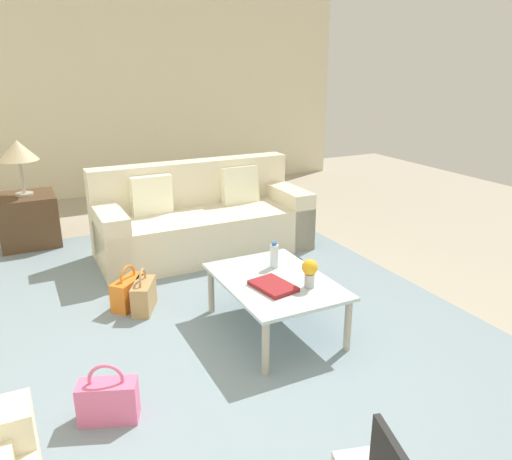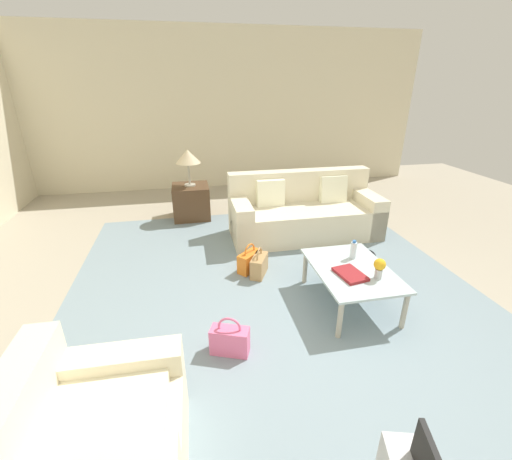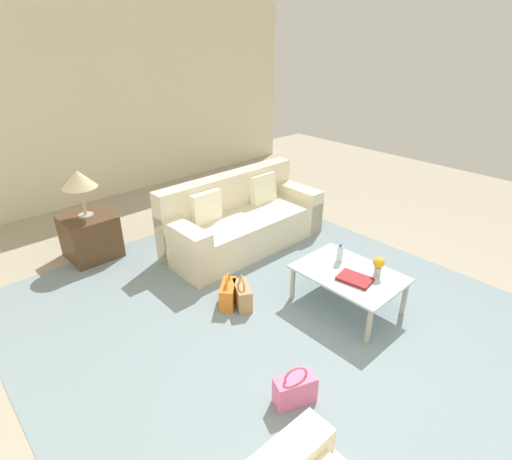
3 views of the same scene
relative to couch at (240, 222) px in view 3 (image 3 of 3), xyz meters
name	(u,v)px [view 3 (image 3 of 3)]	position (x,y,z in m)	size (l,w,h in m)	color
ground_plane	(348,348)	(-2.19, 0.60, -0.31)	(12.00, 12.00, 0.00)	#A89E89
wall_right	(90,104)	(2.87, 0.60, 1.24)	(0.12, 8.00, 3.10)	beige
area_rug	(285,326)	(-1.59, 0.80, -0.31)	(5.20, 4.40, 0.01)	gray
couch	(240,222)	(0.00, 0.00, 0.00)	(0.88, 2.13, 0.91)	beige
coffee_table	(349,276)	(-1.79, 0.10, 0.05)	(1.03, 0.73, 0.41)	silver
water_bottle	(340,253)	(-1.59, 0.00, 0.19)	(0.06, 0.06, 0.20)	silver
coffee_table_book	(355,279)	(-1.91, 0.18, 0.11)	(0.31, 0.22, 0.03)	maroon
flower_vase	(379,265)	(-2.01, -0.05, 0.22)	(0.11, 0.11, 0.21)	#B2B7BC
side_table	(90,236)	(1.01, 1.60, -0.04)	(0.59, 0.59, 0.55)	#513823
table_lamp	(79,180)	(1.01, 1.60, 0.70)	(0.40, 0.40, 0.58)	#ADA899
handbag_tan	(242,295)	(-1.06, 0.88, -0.18)	(0.35, 0.27, 0.36)	tan
handbag_black	(340,265)	(-1.38, -0.34, -0.18)	(0.35, 0.24, 0.36)	black
handbag_orange	(228,293)	(-0.94, 0.98, -0.18)	(0.32, 0.33, 0.36)	orange
handbag_pink	(295,390)	(-2.25, 1.39, -0.18)	(0.25, 0.35, 0.36)	pink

